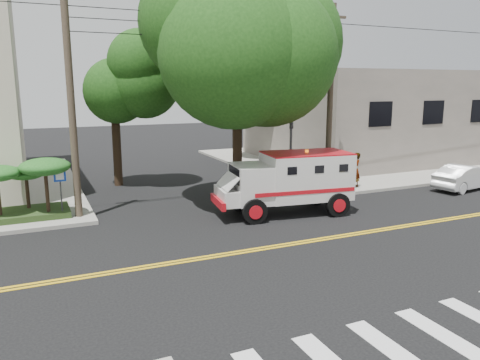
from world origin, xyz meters
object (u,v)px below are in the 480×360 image
pedestrian_a (355,170)px  pedestrian_b (333,176)px  armored_truck (290,179)px  parked_sedan (465,177)px

pedestrian_a → pedestrian_b: size_ratio=1.19×
armored_truck → parked_sedan: size_ratio=1.50×
armored_truck → pedestrian_b: size_ratio=3.86×
armored_truck → pedestrian_a: (5.24, 2.42, -0.41)m
armored_truck → pedestrian_b: 4.27m
pedestrian_a → pedestrian_b: bearing=-14.6°
parked_sedan → pedestrian_a: pedestrian_a is taller
armored_truck → parked_sedan: 10.51m
pedestrian_a → pedestrian_b: 1.61m
pedestrian_b → armored_truck: bearing=49.8°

